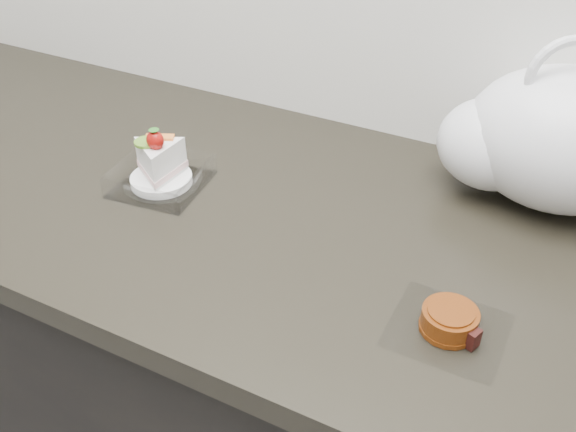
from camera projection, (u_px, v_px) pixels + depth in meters
The scene contains 4 objects.
counter at pixel (307, 409), 1.23m from camera, with size 2.04×0.64×0.90m.
cake_tray at pixel (160, 170), 1.03m from camera, with size 0.15×0.15×0.11m.
mooncake_wrap at pixel (450, 322), 0.77m from camera, with size 0.14×0.13×0.03m.
plastic_bag at pixel (549, 140), 0.95m from camera, with size 0.38×0.31×0.27m.
Camera 1 is at (0.33, 0.98, 1.47)m, focal length 40.00 mm.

